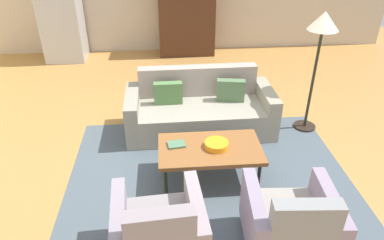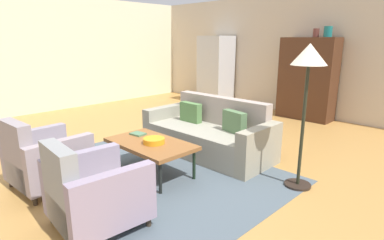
% 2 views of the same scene
% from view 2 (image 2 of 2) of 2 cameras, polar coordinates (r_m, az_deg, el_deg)
% --- Properties ---
extents(ground_plane, '(11.47, 11.47, 0.00)m').
position_cam_2_polar(ground_plane, '(4.73, -3.09, -7.45)').
color(ground_plane, '#B68342').
extents(wall_back, '(9.56, 0.12, 2.80)m').
position_cam_2_polar(wall_back, '(7.85, 20.67, 10.91)').
color(wall_back, beige).
rests_on(wall_back, ground).
extents(wall_left, '(0.12, 8.41, 2.80)m').
position_cam_2_polar(wall_left, '(8.58, -25.54, 10.67)').
color(wall_left, beige).
rests_on(wall_left, ground).
extents(area_rug, '(3.40, 2.60, 0.01)m').
position_cam_2_polar(area_rug, '(4.38, -6.80, -9.35)').
color(area_rug, '#4D5B64').
rests_on(area_rug, ground).
extents(couch, '(2.11, 0.93, 0.86)m').
position_cam_2_polar(couch, '(5.01, 3.33, -2.68)').
color(couch, gray).
rests_on(couch, ground).
extents(coffee_table, '(1.20, 0.70, 0.45)m').
position_cam_2_polar(coffee_table, '(4.20, -7.50, -4.46)').
color(coffee_table, black).
rests_on(coffee_table, ground).
extents(armchair_left, '(0.85, 0.85, 0.88)m').
position_cam_2_polar(armchair_left, '(4.21, -25.39, -6.71)').
color(armchair_left, black).
rests_on(armchair_left, ground).
extents(armchair_right, '(0.85, 0.85, 0.88)m').
position_cam_2_polar(armchair_right, '(3.19, -17.79, -12.72)').
color(armchair_right, '#311D23').
rests_on(armchair_right, ground).
extents(fruit_bowl, '(0.28, 0.28, 0.07)m').
position_cam_2_polar(fruit_bowl, '(4.12, -6.91, -3.75)').
color(fruit_bowl, orange).
rests_on(fruit_bowl, coffee_table).
extents(book_stack, '(0.22, 0.18, 0.02)m').
position_cam_2_polar(book_stack, '(4.53, -9.78, -2.49)').
color(book_stack, '#4F7855').
rests_on(book_stack, coffee_table).
extents(cabinet, '(1.20, 0.51, 1.80)m').
position_cam_2_polar(cabinet, '(7.52, 20.20, 7.00)').
color(cabinet, '#482918').
rests_on(cabinet, ground).
extents(vase_tall, '(0.13, 0.13, 0.18)m').
position_cam_2_polar(vase_tall, '(7.43, 21.58, 14.48)').
color(vase_tall, brown).
rests_on(vase_tall, cabinet).
extents(vase_round, '(0.17, 0.17, 0.22)m').
position_cam_2_polar(vase_round, '(7.33, 23.43, 14.48)').
color(vase_round, '#196C6A').
rests_on(vase_round, cabinet).
extents(refrigerator, '(0.80, 0.73, 1.85)m').
position_cam_2_polar(refrigerator, '(8.85, 4.31, 9.00)').
color(refrigerator, '#B7BABF').
rests_on(refrigerator, ground).
extents(floor_lamp, '(0.40, 0.40, 1.72)m').
position_cam_2_polar(floor_lamp, '(3.81, 20.31, 8.78)').
color(floor_lamp, black).
rests_on(floor_lamp, ground).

